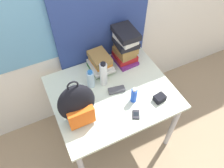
% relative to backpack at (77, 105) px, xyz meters
% --- Properties ---
extents(ground_plane, '(12.00, 12.00, 0.00)m').
position_rel_backpack_xyz_m(ground_plane, '(0.36, -0.31, -0.96)').
color(ground_plane, '#9E8466').
extents(wall_back, '(6.00, 0.06, 2.50)m').
position_rel_backpack_xyz_m(wall_back, '(0.36, 0.67, 0.29)').
color(wall_back, silver).
rests_on(wall_back, ground_plane).
extents(curtain_blue, '(0.92, 0.04, 2.50)m').
position_rel_backpack_xyz_m(curtain_blue, '(0.49, 0.61, 0.29)').
color(curtain_blue, navy).
rests_on(curtain_blue, ground_plane).
extents(desk, '(1.08, 0.90, 0.77)m').
position_rel_backpack_xyz_m(desk, '(0.36, 0.13, -0.28)').
color(desk, silver).
rests_on(desk, ground_plane).
extents(backpack, '(0.29, 0.18, 0.45)m').
position_rel_backpack_xyz_m(backpack, '(0.00, 0.00, 0.00)').
color(backpack, black).
rests_on(backpack, desk).
extents(book_stack_left, '(0.22, 0.26, 0.18)m').
position_rel_backpack_xyz_m(book_stack_left, '(0.38, 0.43, -0.11)').
color(book_stack_left, '#1E5623').
rests_on(book_stack_left, desk).
extents(book_stack_center, '(0.21, 0.27, 0.37)m').
position_rel_backpack_xyz_m(book_stack_center, '(0.65, 0.43, -0.00)').
color(book_stack_center, '#6B2370').
rests_on(book_stack_center, desk).
extents(water_bottle, '(0.07, 0.07, 0.19)m').
position_rel_backpack_xyz_m(water_bottle, '(0.22, 0.28, -0.10)').
color(water_bottle, silver).
rests_on(water_bottle, desk).
extents(sports_bottle, '(0.07, 0.07, 0.26)m').
position_rel_backpack_xyz_m(sports_bottle, '(0.33, 0.25, -0.06)').
color(sports_bottle, white).
rests_on(sports_bottle, desk).
extents(sunscreen_bottle, '(0.05, 0.05, 0.16)m').
position_rel_backpack_xyz_m(sunscreen_bottle, '(0.48, -0.04, -0.11)').
color(sunscreen_bottle, blue).
rests_on(sunscreen_bottle, desk).
extents(cell_phone, '(0.09, 0.10, 0.02)m').
position_rel_backpack_xyz_m(cell_phone, '(0.43, -0.18, -0.18)').
color(cell_phone, black).
rests_on(cell_phone, desk).
extents(sunglasses_case, '(0.16, 0.08, 0.04)m').
position_rel_backpack_xyz_m(sunglasses_case, '(0.39, 0.11, -0.17)').
color(sunglasses_case, '#47474C').
rests_on(sunglasses_case, desk).
extents(camera_pouch, '(0.10, 0.09, 0.06)m').
position_rel_backpack_xyz_m(camera_pouch, '(0.69, -0.14, -0.16)').
color(camera_pouch, black).
rests_on(camera_pouch, desk).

